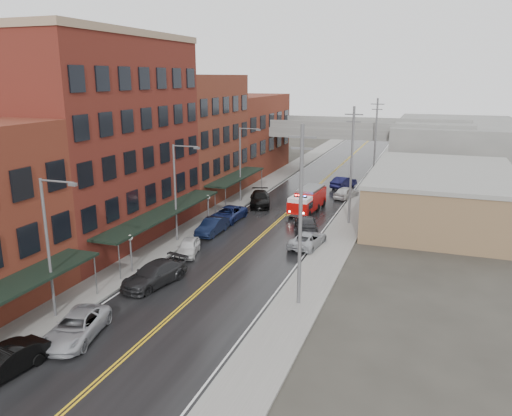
% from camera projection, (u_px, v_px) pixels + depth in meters
% --- Properties ---
extents(road, '(11.00, 160.00, 0.02)m').
position_uv_depth(road, '(267.00, 231.00, 49.39)').
color(road, black).
rests_on(road, ground).
extents(sidewalk_left, '(3.00, 160.00, 0.15)m').
position_uv_depth(sidewalk_left, '(201.00, 223.00, 51.76)').
color(sidewalk_left, slate).
rests_on(sidewalk_left, ground).
extents(sidewalk_right, '(3.00, 160.00, 0.15)m').
position_uv_depth(sidewalk_right, '(341.00, 238.00, 46.99)').
color(sidewalk_right, slate).
rests_on(sidewalk_right, ground).
extents(curb_left, '(0.30, 160.00, 0.15)m').
position_uv_depth(curb_left, '(215.00, 224.00, 51.22)').
color(curb_left, gray).
rests_on(curb_left, ground).
extents(curb_right, '(0.30, 160.00, 0.15)m').
position_uv_depth(curb_right, '(324.00, 236.00, 47.53)').
color(curb_right, gray).
rests_on(curb_right, ground).
extents(brick_building_b, '(9.00, 20.00, 18.00)m').
position_uv_depth(brick_building_b, '(104.00, 143.00, 45.06)').
color(brick_building_b, maroon).
rests_on(brick_building_b, ground).
extents(brick_building_c, '(9.00, 15.00, 15.00)m').
position_uv_depth(brick_building_c, '(192.00, 138.00, 61.37)').
color(brick_building_c, brown).
rests_on(brick_building_c, ground).
extents(brick_building_far, '(9.00, 20.00, 12.00)m').
position_uv_depth(brick_building_far, '(244.00, 135.00, 77.68)').
color(brick_building_far, brown).
rests_on(brick_building_far, ground).
extents(tan_building, '(14.00, 22.00, 5.00)m').
position_uv_depth(tan_building, '(441.00, 197.00, 52.63)').
color(tan_building, brown).
rests_on(tan_building, ground).
extents(right_far_block, '(18.00, 30.00, 8.00)m').
position_uv_depth(right_far_block, '(455.00, 147.00, 78.89)').
color(right_far_block, slate).
rests_on(right_far_block, ground).
extents(awning_1, '(2.60, 18.00, 3.09)m').
position_uv_depth(awning_1, '(164.00, 212.00, 44.70)').
color(awning_1, black).
rests_on(awning_1, ground).
extents(awning_2, '(2.60, 13.00, 3.09)m').
position_uv_depth(awning_2, '(236.00, 177.00, 60.63)').
color(awning_2, black).
rests_on(awning_2, ground).
extents(globe_lamp_1, '(0.44, 0.44, 3.12)m').
position_uv_depth(globe_lamp_1, '(130.00, 245.00, 38.15)').
color(globe_lamp_1, '#59595B').
rests_on(globe_lamp_1, ground).
extents(globe_lamp_2, '(0.44, 0.44, 3.12)m').
position_uv_depth(globe_lamp_2, '(208.00, 203.00, 50.89)').
color(globe_lamp_2, '#59595B').
rests_on(globe_lamp_2, ground).
extents(street_lamp_0, '(2.64, 0.22, 9.00)m').
position_uv_depth(street_lamp_0, '(50.00, 240.00, 30.19)').
color(street_lamp_0, '#59595B').
rests_on(street_lamp_0, ground).
extents(street_lamp_1, '(2.64, 0.22, 9.00)m').
position_uv_depth(street_lamp_1, '(177.00, 187.00, 44.75)').
color(street_lamp_1, '#59595B').
rests_on(street_lamp_1, ground).
extents(street_lamp_2, '(2.64, 0.22, 9.00)m').
position_uv_depth(street_lamp_2, '(242.00, 160.00, 59.31)').
color(street_lamp_2, '#59595B').
rests_on(street_lamp_2, ground).
extents(utility_pole_0, '(1.80, 0.24, 12.00)m').
position_uv_depth(utility_pole_0, '(300.00, 214.00, 31.78)').
color(utility_pole_0, '#59595B').
rests_on(utility_pole_0, ground).
extents(utility_pole_1, '(1.80, 0.24, 12.00)m').
position_uv_depth(utility_pole_1, '(352.00, 164.00, 49.98)').
color(utility_pole_1, '#59595B').
rests_on(utility_pole_1, ground).
extents(utility_pole_2, '(1.80, 0.24, 12.00)m').
position_uv_depth(utility_pole_2, '(375.00, 141.00, 68.18)').
color(utility_pole_2, '#59595B').
rests_on(utility_pole_2, ground).
extents(overpass, '(40.00, 10.00, 7.50)m').
position_uv_depth(overpass, '(333.00, 135.00, 76.98)').
color(overpass, slate).
rests_on(overpass, ground).
extents(fire_truck, '(3.34, 7.34, 2.62)m').
position_uv_depth(fire_truck, '(307.00, 200.00, 55.81)').
color(fire_truck, '#AC0A07').
rests_on(fire_truck, ground).
extents(parked_car_left_1, '(2.26, 4.71, 1.49)m').
position_uv_depth(parked_car_left_1, '(5.00, 362.00, 25.32)').
color(parked_car_left_1, black).
rests_on(parked_car_left_1, ground).
extents(parked_car_left_2, '(3.51, 5.64, 1.46)m').
position_uv_depth(parked_car_left_2, '(76.00, 327.00, 28.90)').
color(parked_car_left_2, '#989A9F').
rests_on(parked_car_left_2, ground).
extents(parked_car_left_3, '(3.46, 5.96, 1.62)m').
position_uv_depth(parked_car_left_3, '(154.00, 274.00, 36.42)').
color(parked_car_left_3, black).
rests_on(parked_car_left_3, ground).
extents(parked_car_left_4, '(2.65, 4.31, 1.37)m').
position_uv_depth(parked_car_left_4, '(188.00, 247.00, 42.58)').
color(parked_car_left_4, silver).
rests_on(parked_car_left_4, ground).
extents(parked_car_left_5, '(1.73, 4.71, 1.54)m').
position_uv_depth(parked_car_left_5, '(212.00, 226.00, 48.18)').
color(parked_car_left_5, black).
rests_on(parked_car_left_5, ground).
extents(parked_car_left_6, '(2.68, 5.43, 1.48)m').
position_uv_depth(parked_car_left_6, '(228.00, 214.00, 52.62)').
color(parked_car_left_6, navy).
rests_on(parked_car_left_6, ground).
extents(parked_car_left_7, '(4.02, 6.13, 1.65)m').
position_uv_depth(parked_car_left_7, '(260.00, 199.00, 58.86)').
color(parked_car_left_7, black).
rests_on(parked_car_left_7, ground).
extents(parked_car_right_0, '(2.89, 5.26, 1.40)m').
position_uv_depth(parked_car_right_0, '(308.00, 239.00, 44.54)').
color(parked_car_right_0, '#A3A6AB').
rests_on(parked_car_right_0, ground).
extents(parked_car_right_1, '(3.77, 5.87, 1.58)m').
position_uv_depth(parked_car_right_1, '(306.00, 224.00, 48.99)').
color(parked_car_right_1, '#2A2A2D').
rests_on(parked_car_right_1, ground).
extents(parked_car_right_2, '(2.96, 4.78, 1.52)m').
position_uv_depth(parked_car_right_2, '(346.00, 192.00, 62.31)').
color(parked_car_right_2, silver).
rests_on(parked_car_right_2, ground).
extents(parked_car_right_3, '(3.12, 5.08, 1.58)m').
position_uv_depth(parked_car_right_3, '(344.00, 182.00, 68.22)').
color(parked_car_right_3, black).
rests_on(parked_car_right_3, ground).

